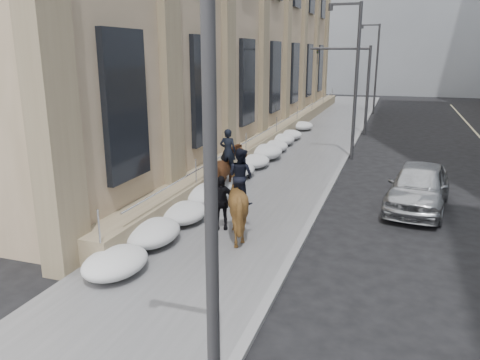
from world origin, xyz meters
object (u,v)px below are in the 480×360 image
(mounted_horse_left, at_px, (228,171))
(car_silver, at_px, (419,186))
(pedestrian, at_px, (221,202))
(mounted_horse_right, at_px, (238,199))

(mounted_horse_left, relative_size, car_silver, 0.54)
(mounted_horse_left, distance_m, pedestrian, 3.37)
(mounted_horse_left, xyz_separation_m, pedestrian, (0.92, -3.24, -0.18))
(car_silver, bearing_deg, mounted_horse_left, -161.91)
(mounted_horse_right, bearing_deg, mounted_horse_left, -45.79)
(mounted_horse_left, bearing_deg, mounted_horse_right, 107.39)
(mounted_horse_right, height_order, pedestrian, mounted_horse_right)
(mounted_horse_right, relative_size, pedestrian, 1.54)
(car_silver, bearing_deg, pedestrian, -135.41)
(mounted_horse_left, relative_size, mounted_horse_right, 0.99)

